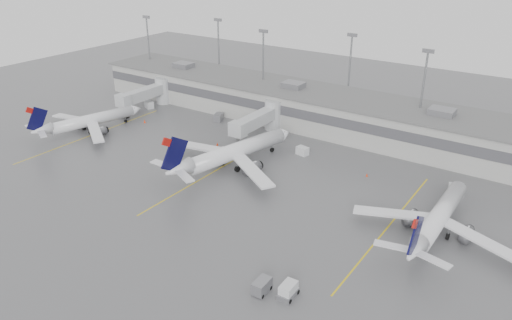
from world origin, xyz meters
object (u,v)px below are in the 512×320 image
Objects in this scene: jet_mid_right at (438,218)px; jet_far_left at (88,121)px; jet_mid_left at (232,152)px; baggage_tug at (288,291)px.

jet_far_left is at bearing -178.55° from jet_mid_right.
jet_far_left is 0.84× the size of jet_mid_left.
jet_mid_left reaches higher than jet_mid_right.
jet_mid_left is 1.12× the size of jet_mid_right.
jet_mid_right is 27.48m from baggage_tug.
jet_far_left is 0.94× the size of jet_mid_right.
jet_mid_left reaches higher than jet_far_left.
jet_far_left is 78.88m from jet_mid_right.
jet_mid_left is at bearing 178.02° from jet_mid_right.
jet_far_left reaches higher than baggage_tug.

